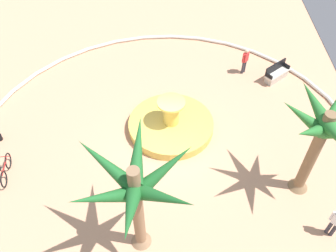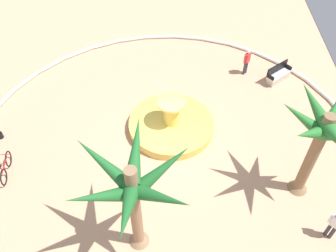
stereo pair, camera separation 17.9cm
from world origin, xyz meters
TOP-DOWN VIEW (x-y plane):
  - ground_plane at (0.00, 0.00)m, footprint 80.00×80.00m
  - plaza_curb at (0.00, 0.00)m, footprint 18.65×18.65m
  - fountain at (-1.14, 0.18)m, footprint 4.15×4.15m
  - palm_tree_near_fountain at (4.78, -0.82)m, footprint 4.53×4.07m
  - palm_tree_by_curb at (2.12, 5.71)m, footprint 3.70×3.51m
  - bench_west at (-5.14, 6.03)m, footprint 1.41×1.54m
  - bicycle_red_frame at (1.87, -6.92)m, footprint 1.71×0.45m
  - person_cyclist_photo at (4.26, 6.39)m, footprint 0.38×0.42m
  - person_pedestrian_stroll at (-5.70, 4.25)m, footprint 0.42×0.38m

SIDE VIEW (x-z plane):
  - ground_plane at x=0.00m, z-range 0.00..0.00m
  - plaza_curb at x=0.00m, z-range 0.00..0.20m
  - fountain at x=-1.14m, z-range -0.61..1.17m
  - bench_west at x=-5.14m, z-range -0.15..0.85m
  - bicycle_red_frame at x=1.87m, z-range -0.09..0.86m
  - person_pedestrian_stroll at x=-5.70m, z-range 0.09..1.69m
  - person_cyclist_photo at x=4.26m, z-range 0.09..1.69m
  - palm_tree_by_curb at x=2.12m, z-range 1.14..5.77m
  - palm_tree_near_fountain at x=4.78m, z-range 1.16..5.93m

